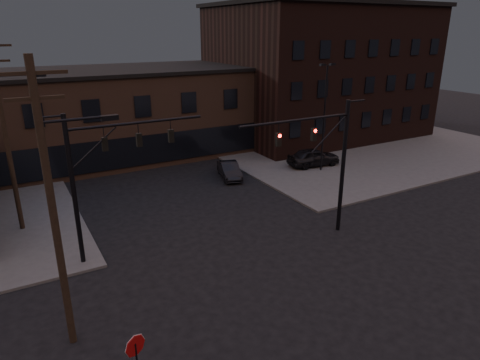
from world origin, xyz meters
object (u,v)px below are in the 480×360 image
object	(u,v)px
traffic_signal_far	(98,170)
parked_car_lot_a	(314,157)
stop_sign	(136,352)
traffic_signal_near	(329,156)
car_crossing	(229,170)
parked_car_lot_b	(325,140)

from	to	relation	value
traffic_signal_far	parked_car_lot_a	world-z (taller)	traffic_signal_far
parked_car_lot_a	stop_sign	bearing A→B (deg)	135.72
traffic_signal_near	traffic_signal_far	xyz separation A→B (m)	(-12.07, 3.50, 0.08)
parked_car_lot_a	car_crossing	world-z (taller)	parked_car_lot_a
traffic_signal_near	traffic_signal_far	bearing A→B (deg)	163.83
stop_sign	car_crossing	bearing A→B (deg)	54.23
traffic_signal_near	parked_car_lot_a	size ratio (longest dim) A/B	1.69
parked_car_lot_a	car_crossing	distance (m)	8.01
traffic_signal_far	stop_sign	bearing A→B (deg)	-97.32
car_crossing	traffic_signal_near	bearing A→B (deg)	-73.98
traffic_signal_near	car_crossing	distance (m)	12.70
traffic_signal_near	stop_sign	size ratio (longest dim) A/B	3.23
stop_sign	parked_car_lot_a	xyz separation A→B (m)	(21.21, 17.30, -0.89)
parked_car_lot_a	car_crossing	xyz separation A→B (m)	(-7.92, 1.15, -0.30)
traffic_signal_far	parked_car_lot_b	bearing A→B (deg)	25.73
parked_car_lot_b	car_crossing	world-z (taller)	parked_car_lot_b
car_crossing	stop_sign	bearing A→B (deg)	-110.08
traffic_signal_near	stop_sign	distance (m)	15.17
traffic_signal_near	parked_car_lot_a	world-z (taller)	traffic_signal_near
stop_sign	parked_car_lot_b	bearing A→B (deg)	39.75
traffic_signal_far	parked_car_lot_b	world-z (taller)	traffic_signal_far
traffic_signal_far	stop_sign	size ratio (longest dim) A/B	3.23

